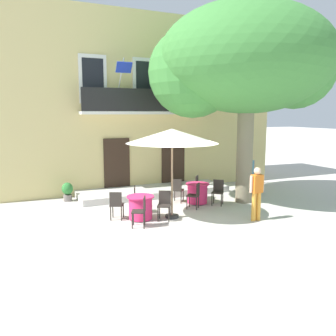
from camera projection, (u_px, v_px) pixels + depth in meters
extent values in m
plane|color=beige|center=(187.00, 223.00, 10.88)|extent=(120.00, 120.00, 0.00)
cube|color=#DBC67F|center=(130.00, 104.00, 16.84)|extent=(13.00, 4.00, 7.50)
cube|color=#332319|center=(117.00, 166.00, 14.88)|extent=(1.10, 0.08, 2.30)
cube|color=#332319|center=(173.00, 162.00, 15.94)|extent=(1.10, 0.08, 2.30)
cube|color=silver|center=(93.00, 79.00, 13.98)|extent=(1.10, 0.08, 1.90)
cube|color=black|center=(93.00, 79.00, 13.95)|extent=(0.84, 0.04, 1.60)
cube|color=silver|center=(145.00, 81.00, 14.87)|extent=(1.10, 0.08, 1.90)
cube|color=black|center=(146.00, 81.00, 14.84)|extent=(0.84, 0.04, 1.60)
cube|color=silver|center=(192.00, 83.00, 15.76)|extent=(1.10, 0.08, 1.90)
cube|color=black|center=(192.00, 83.00, 15.74)|extent=(0.84, 0.04, 1.60)
cube|color=silver|center=(148.00, 113.00, 14.81)|extent=(5.60, 0.65, 0.12)
cube|color=black|center=(150.00, 100.00, 14.47)|extent=(5.60, 0.06, 0.90)
cylinder|color=#B2B2B7|center=(121.00, 77.00, 13.95)|extent=(0.04, 0.95, 1.33)
cube|color=#192D9E|center=(124.00, 67.00, 13.50)|extent=(0.60, 0.29, 0.38)
cylinder|color=#B2B2B7|center=(176.00, 79.00, 14.93)|extent=(0.04, 0.95, 1.33)
cube|color=white|center=(181.00, 70.00, 14.48)|extent=(0.60, 0.29, 0.38)
cylinder|color=slate|center=(93.00, 108.00, 13.87)|extent=(0.30, 0.30, 0.28)
ellipsoid|color=#2D7533|center=(92.00, 100.00, 13.82)|extent=(0.39, 0.39, 0.30)
cylinder|color=slate|center=(121.00, 107.00, 14.33)|extent=(0.27, 0.27, 0.32)
ellipsoid|color=#4C8E38|center=(121.00, 99.00, 14.28)|extent=(0.35, 0.35, 0.36)
cylinder|color=#995638|center=(148.00, 108.00, 14.80)|extent=(0.35, 0.35, 0.26)
ellipsoid|color=#4C8E38|center=(148.00, 102.00, 14.77)|extent=(0.45, 0.45, 0.26)
cylinder|color=#47423D|center=(173.00, 109.00, 15.27)|extent=(0.25, 0.25, 0.23)
ellipsoid|color=#2D7533|center=(173.00, 102.00, 15.23)|extent=(0.32, 0.32, 0.36)
cylinder|color=slate|center=(196.00, 109.00, 15.74)|extent=(0.32, 0.32, 0.23)
ellipsoid|color=#38843D|center=(196.00, 101.00, 15.69)|extent=(0.41, 0.41, 0.45)
cube|color=silver|center=(154.00, 191.00, 14.76)|extent=(6.19, 1.85, 0.25)
cylinder|color=#7F755B|center=(245.00, 156.00, 13.23)|extent=(0.60, 0.60, 3.47)
ellipsoid|color=#3D7F38|center=(248.00, 59.00, 12.70)|extent=(6.47, 5.82, 3.88)
sphere|color=#3D7F38|center=(193.00, 73.00, 12.78)|extent=(3.24, 3.24, 3.24)
sphere|color=#3D7F38|center=(295.00, 68.00, 12.82)|extent=(2.91, 2.91, 2.91)
cylinder|color=#E52D66|center=(197.00, 194.00, 13.20)|extent=(0.74, 0.74, 0.68)
cylinder|color=#E52D66|center=(198.00, 184.00, 13.14)|extent=(0.86, 0.86, 0.04)
cylinder|color=#2D2823|center=(197.00, 203.00, 13.25)|extent=(0.44, 0.44, 0.03)
cylinder|color=#2D2823|center=(187.00, 203.00, 12.40)|extent=(0.04, 0.04, 0.45)
cylinder|color=#2D2823|center=(189.00, 201.00, 12.72)|extent=(0.04, 0.04, 0.45)
cylinder|color=#2D2823|center=(196.00, 204.00, 12.30)|extent=(0.04, 0.04, 0.45)
cylinder|color=#2D2823|center=(199.00, 201.00, 12.62)|extent=(0.04, 0.04, 0.45)
cube|color=#2D2823|center=(193.00, 195.00, 12.47)|extent=(0.56, 0.56, 0.04)
cube|color=#2D2823|center=(198.00, 189.00, 12.39)|extent=(0.28, 0.31, 0.42)
cylinder|color=#2D2823|center=(221.00, 200.00, 12.79)|extent=(0.04, 0.04, 0.45)
cylinder|color=#2D2823|center=(212.00, 200.00, 12.89)|extent=(0.04, 0.04, 0.45)
cylinder|color=#2D2823|center=(223.00, 198.00, 13.11)|extent=(0.04, 0.04, 0.45)
cylinder|color=#2D2823|center=(214.00, 198.00, 13.21)|extent=(0.04, 0.04, 0.45)
cube|color=#2D2823|center=(218.00, 192.00, 12.96)|extent=(0.56, 0.56, 0.04)
cube|color=#2D2823|center=(218.00, 185.00, 13.10)|extent=(0.31, 0.28, 0.42)
cylinder|color=#2D2823|center=(206.00, 193.00, 14.05)|extent=(0.04, 0.04, 0.45)
cylinder|color=#2D2823|center=(205.00, 194.00, 13.72)|extent=(0.04, 0.04, 0.45)
cylinder|color=#2D2823|center=(198.00, 192.00, 14.14)|extent=(0.04, 0.04, 0.45)
cylinder|color=#2D2823|center=(196.00, 194.00, 13.82)|extent=(0.04, 0.04, 0.45)
cube|color=#2D2823|center=(201.00, 187.00, 13.89)|extent=(0.56, 0.56, 0.04)
cube|color=#2D2823|center=(197.00, 181.00, 13.91)|extent=(0.28, 0.31, 0.42)
cylinder|color=#2D2823|center=(175.00, 195.00, 13.63)|extent=(0.04, 0.04, 0.45)
cylinder|color=#2D2823|center=(183.00, 196.00, 13.54)|extent=(0.04, 0.04, 0.45)
cylinder|color=#2D2823|center=(172.00, 197.00, 13.31)|extent=(0.04, 0.04, 0.45)
cylinder|color=#2D2823|center=(181.00, 198.00, 13.21)|extent=(0.04, 0.04, 0.45)
cube|color=#2D2823|center=(178.00, 190.00, 13.38)|extent=(0.56, 0.56, 0.04)
cube|color=#2D2823|center=(177.00, 185.00, 13.18)|extent=(0.32, 0.27, 0.42)
cylinder|color=#E52D66|center=(141.00, 208.00, 11.20)|extent=(0.74, 0.74, 0.68)
cylinder|color=#E52D66|center=(140.00, 197.00, 11.15)|extent=(0.86, 0.86, 0.04)
cylinder|color=#2D2823|center=(141.00, 219.00, 11.26)|extent=(0.44, 0.44, 0.03)
cylinder|color=#2D2823|center=(169.00, 215.00, 10.95)|extent=(0.04, 0.04, 0.45)
cylinder|color=#2D2823|center=(158.00, 215.00, 10.99)|extent=(0.04, 0.04, 0.45)
cylinder|color=#2D2823|center=(170.00, 212.00, 11.29)|extent=(0.04, 0.04, 0.45)
cylinder|color=#2D2823|center=(159.00, 212.00, 11.33)|extent=(0.04, 0.04, 0.45)
cube|color=#2D2823|center=(164.00, 206.00, 11.10)|extent=(0.55, 0.55, 0.04)
cube|color=#2D2823|center=(165.00, 197.00, 11.25)|extent=(0.35, 0.23, 0.42)
cylinder|color=#2D2823|center=(145.00, 205.00, 12.15)|extent=(0.04, 0.04, 0.45)
cylinder|color=#2D2823|center=(145.00, 208.00, 11.81)|extent=(0.04, 0.04, 0.45)
cylinder|color=#2D2823|center=(135.00, 205.00, 12.12)|extent=(0.04, 0.04, 0.45)
cylinder|color=#2D2823|center=(135.00, 208.00, 11.78)|extent=(0.04, 0.04, 0.45)
cube|color=#2D2823|center=(140.00, 199.00, 11.93)|extent=(0.51, 0.51, 0.04)
cube|color=#2D2823|center=(135.00, 193.00, 11.87)|extent=(0.16, 0.37, 0.42)
cylinder|color=#2D2823|center=(113.00, 211.00, 11.44)|extent=(0.04, 0.04, 0.45)
cylinder|color=#2D2823|center=(123.00, 211.00, 11.42)|extent=(0.04, 0.04, 0.45)
cylinder|color=#2D2823|center=(111.00, 214.00, 11.10)|extent=(0.04, 0.04, 0.45)
cylinder|color=#2D2823|center=(121.00, 214.00, 11.09)|extent=(0.04, 0.04, 0.45)
cube|color=#2D2823|center=(117.00, 205.00, 11.23)|extent=(0.54, 0.54, 0.04)
cube|color=#2D2823|center=(116.00, 199.00, 11.01)|extent=(0.36, 0.21, 0.42)
cylinder|color=#2D2823|center=(132.00, 221.00, 10.32)|extent=(0.04, 0.04, 0.45)
cylinder|color=#2D2823|center=(133.00, 218.00, 10.65)|extent=(0.04, 0.04, 0.45)
cylinder|color=#2D2823|center=(144.00, 221.00, 10.31)|extent=(0.04, 0.04, 0.45)
cylinder|color=#2D2823|center=(145.00, 218.00, 10.65)|extent=(0.04, 0.04, 0.45)
cube|color=#2D2823|center=(138.00, 211.00, 10.45)|extent=(0.53, 0.53, 0.04)
cube|color=#2D2823|center=(144.00, 204.00, 10.41)|extent=(0.19, 0.36, 0.42)
cylinder|color=#997A56|center=(172.00, 179.00, 11.28)|extent=(0.06, 0.06, 2.55)
cylinder|color=#333333|center=(172.00, 216.00, 11.47)|extent=(0.44, 0.44, 0.08)
cone|color=silver|center=(172.00, 136.00, 11.08)|extent=(2.90, 2.90, 0.45)
cylinder|color=slate|center=(68.00, 198.00, 13.60)|extent=(0.32, 0.32, 0.25)
ellipsoid|color=#2D7533|center=(67.00, 189.00, 13.54)|extent=(0.42, 0.42, 0.47)
cylinder|color=#384260|center=(247.00, 185.00, 14.50)|extent=(0.14, 0.14, 0.89)
cylinder|color=#384260|center=(250.00, 184.00, 14.58)|extent=(0.14, 0.14, 0.89)
cube|color=teal|center=(249.00, 167.00, 14.43)|extent=(0.23, 0.35, 0.56)
sphere|color=tan|center=(250.00, 157.00, 14.37)|extent=(0.22, 0.22, 0.22)
cylinder|color=tan|center=(245.00, 167.00, 14.34)|extent=(0.09, 0.09, 0.52)
cylinder|color=tan|center=(254.00, 167.00, 14.52)|extent=(0.09, 0.09, 0.52)
cylinder|color=gold|center=(254.00, 207.00, 11.03)|extent=(0.14, 0.14, 0.90)
cylinder|color=gold|center=(258.00, 206.00, 11.11)|extent=(0.14, 0.14, 0.90)
cube|color=orange|center=(257.00, 184.00, 10.96)|extent=(0.34, 0.23, 0.56)
sphere|color=beige|center=(257.00, 171.00, 10.90)|extent=(0.22, 0.22, 0.22)
cylinder|color=beige|center=(251.00, 184.00, 10.87)|extent=(0.09, 0.09, 0.52)
cylinder|color=beige|center=(263.00, 183.00, 11.05)|extent=(0.09, 0.09, 0.52)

